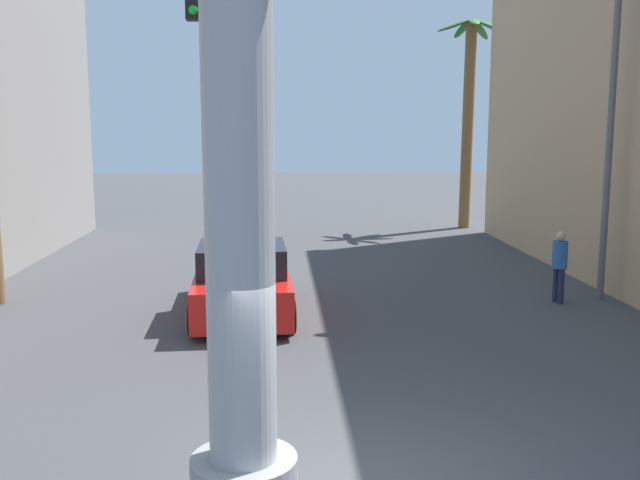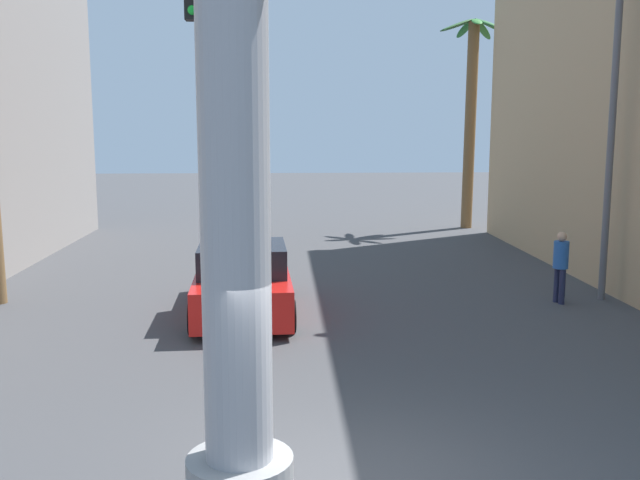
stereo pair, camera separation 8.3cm
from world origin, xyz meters
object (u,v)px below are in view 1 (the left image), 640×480
at_px(street_lamp, 596,104).
at_px(car_lead, 242,282).
at_px(palm_tree_far_right, 468,106).
at_px(pedestrian_mid_right, 560,262).

xyz_separation_m(street_lamp, car_lead, (-7.98, -0.81, -3.83)).
height_order(street_lamp, car_lead, street_lamp).
bearing_deg(palm_tree_far_right, car_lead, -122.59).
xyz_separation_m(car_lead, palm_tree_far_right, (8.32, 13.02, 4.15)).
relative_size(car_lead, palm_tree_far_right, 0.58).
bearing_deg(car_lead, street_lamp, 5.78).
distance_m(car_lead, palm_tree_far_right, 16.00).
bearing_deg(pedestrian_mid_right, palm_tree_far_right, 84.91).
bearing_deg(street_lamp, palm_tree_far_right, 88.37).
distance_m(car_lead, pedestrian_mid_right, 7.23).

